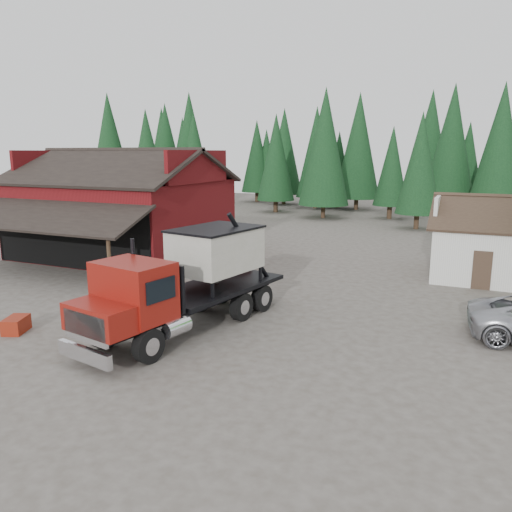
% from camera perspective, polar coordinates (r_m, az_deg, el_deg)
% --- Properties ---
extents(ground, '(120.00, 120.00, 0.00)m').
position_cam_1_polar(ground, '(21.56, -8.34, -6.97)').
color(ground, '#4D463C').
rests_on(ground, ground).
extents(red_barn, '(12.80, 13.63, 7.18)m').
position_cam_1_polar(red_barn, '(35.18, -15.04, 4.55)').
color(red_barn, maroon).
rests_on(red_barn, ground).
extents(conifer_backdrop, '(76.00, 16.00, 16.00)m').
position_cam_1_polar(conifer_backdrop, '(60.58, 13.47, 4.96)').
color(conifer_backdrop, black).
rests_on(conifer_backdrop, ground).
extents(near_pine_a, '(4.40, 4.40, 11.40)m').
position_cam_1_polar(near_pine_a, '(55.98, -12.34, 11.03)').
color(near_pine_a, '#382619').
rests_on(near_pine_a, ground).
extents(near_pine_b, '(3.96, 3.96, 10.40)m').
position_cam_1_polar(near_pine_b, '(47.44, 18.25, 10.02)').
color(near_pine_b, '#382619').
rests_on(near_pine_b, ground).
extents(near_pine_d, '(5.28, 5.28, 13.40)m').
position_cam_1_polar(near_pine_d, '(53.33, 7.87, 12.24)').
color(near_pine_d, '#382619').
rests_on(near_pine_d, ground).
extents(feed_truck, '(4.40, 10.17, 4.45)m').
position_cam_1_polar(feed_truck, '(19.68, -7.67, -2.46)').
color(feed_truck, black).
rests_on(feed_truck, ground).
extents(equip_box, '(1.07, 1.29, 0.60)m').
position_cam_1_polar(equip_box, '(21.70, -25.73, -7.10)').
color(equip_box, maroon).
rests_on(equip_box, ground).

